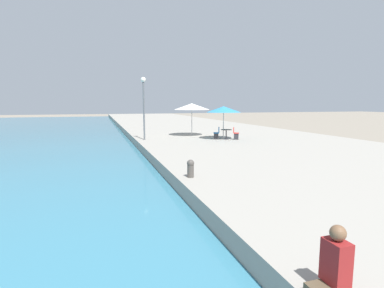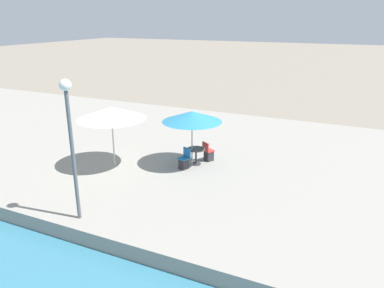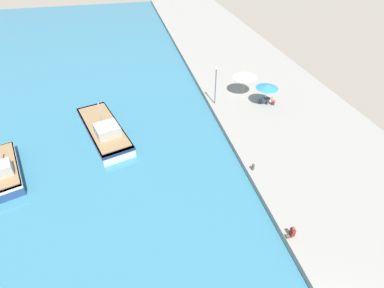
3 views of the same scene
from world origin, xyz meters
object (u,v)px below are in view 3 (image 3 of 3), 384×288
fishing_boat_mid (104,130)px  mooring_bollard (253,167)px  fishing_boat_near (4,170)px  cafe_table (267,100)px  person_at_quay (292,232)px  cafe_umbrella_white (245,75)px  cafe_umbrella_pink (267,86)px  cafe_chair_right (273,102)px  lamppost (216,79)px  cafe_chair_left (260,101)px

fishing_boat_mid → mooring_bollard: (12.61, -8.89, 0.11)m
fishing_boat_near → cafe_table: 27.71m
person_at_quay → cafe_umbrella_white: bearing=77.9°
cafe_table → mooring_bollard: size_ratio=1.22×
cafe_umbrella_pink → cafe_chair_right: (0.84, -0.43, -1.91)m
fishing_boat_mid → cafe_chair_right: 19.30m
fishing_boat_mid → cafe_chair_right: bearing=-13.1°
cafe_umbrella_pink → cafe_chair_right: bearing=-27.4°
fishing_boat_mid → cafe_chair_right: fishing_boat_mid is taller
lamppost → cafe_chair_right: bearing=-15.8°
cafe_table → cafe_chair_left: size_ratio=0.88×
cafe_umbrella_pink → cafe_chair_left: 1.98m
cafe_chair_left → person_at_quay: size_ratio=0.90×
cafe_chair_left → mooring_bollard: (-5.34, -10.61, 0.02)m
fishing_boat_near → person_at_quay: size_ratio=7.29×
fishing_boat_mid → cafe_umbrella_pink: (18.43, 1.56, 2.00)m
cafe_umbrella_pink → cafe_chair_right: cafe_umbrella_pink is taller
cafe_chair_left → mooring_bollard: cafe_chair_left is taller
fishing_boat_mid → lamppost: (12.72, 2.98, 2.86)m
cafe_table → person_at_quay: (-6.10, -17.38, -0.09)m
person_at_quay → lamppost: size_ratio=0.22×
cafe_umbrella_white → lamppost: size_ratio=0.64×
cafe_table → fishing_boat_mid: bearing=-175.5°
mooring_bollard → lamppost: bearing=89.5°
cafe_table → lamppost: bearing=165.6°
fishing_boat_near → person_at_quay: fishing_boat_near is taller
cafe_chair_right → person_at_quay: (-6.75, -17.05, 0.12)m
cafe_umbrella_pink → cafe_chair_left: (-0.48, 0.15, -1.91)m
cafe_table → cafe_chair_left: (-0.68, 0.25, -0.21)m
mooring_bollard → lamppost: size_ratio=0.14×
cafe_umbrella_white → cafe_chair_right: 4.70m
fishing_boat_mid → mooring_bollard: bearing=-51.7°
fishing_boat_near → fishing_boat_mid: size_ratio=0.71×
fishing_boat_mid → person_at_quay: (12.52, -15.92, 0.21)m
cafe_umbrella_pink → cafe_chair_left: cafe_umbrella_pink is taller
mooring_bollard → person_at_quay: bearing=-90.7°
cafe_umbrella_white → lamppost: lamppost is taller
person_at_quay → mooring_bollard: 7.03m
cafe_umbrella_white → mooring_bollard: size_ratio=4.48×
cafe_umbrella_pink → person_at_quay: size_ratio=2.56×
cafe_umbrella_pink → fishing_boat_near: bearing=-168.2°
person_at_quay → fishing_boat_mid: bearing=128.2°
cafe_umbrella_white → cafe_table: cafe_umbrella_white is taller
cafe_umbrella_white → person_at_quay: 21.10m
cafe_chair_left → cafe_umbrella_pink: bearing=-86.5°
fishing_boat_mid → lamppost: size_ratio=2.28×
cafe_table → cafe_chair_right: (0.64, -0.33, -0.21)m
cafe_umbrella_white → person_at_quay: cafe_umbrella_white is taller
cafe_umbrella_pink → person_at_quay: bearing=-108.7°
fishing_boat_near → cafe_chair_right: fishing_boat_near is taller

